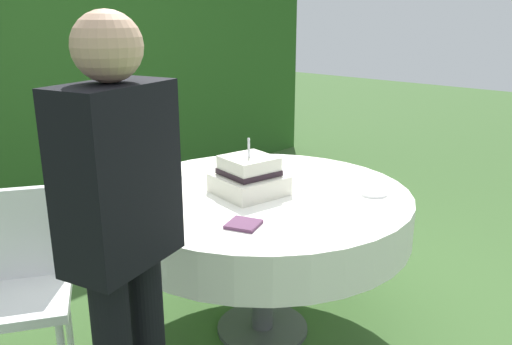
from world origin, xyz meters
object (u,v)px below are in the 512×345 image
(wedding_cake, at_px, (249,177))
(garden_chair, at_px, (19,276))
(serving_plate_far, at_px, (373,193))
(standing_person, at_px, (123,238))
(serving_plate_left, at_px, (173,177))
(cake_table, at_px, (263,212))
(serving_plate_right, at_px, (166,207))
(napkin_stack, at_px, (244,224))
(serving_plate_near, at_px, (239,168))

(wedding_cake, relative_size, garden_chair, 0.38)
(serving_plate_far, height_order, standing_person, standing_person)
(serving_plate_far, height_order, serving_plate_left, same)
(cake_table, relative_size, standing_person, 0.89)
(serving_plate_right, height_order, napkin_stack, napkin_stack)
(cake_table, distance_m, serving_plate_near, 0.42)
(standing_person, bearing_deg, serving_plate_near, 29.27)
(wedding_cake, relative_size, napkin_stack, 2.70)
(cake_table, relative_size, serving_plate_near, 14.19)
(cake_table, height_order, serving_plate_near, serving_plate_near)
(serving_plate_far, relative_size, serving_plate_right, 0.92)
(serving_plate_near, height_order, serving_plate_far, same)
(cake_table, bearing_deg, serving_plate_far, -51.77)
(wedding_cake, distance_m, standing_person, 0.97)
(serving_plate_near, distance_m, serving_plate_far, 0.78)
(serving_plate_far, bearing_deg, serving_plate_near, 99.93)
(serving_plate_left, height_order, garden_chair, garden_chair)
(napkin_stack, height_order, standing_person, standing_person)
(serving_plate_left, bearing_deg, garden_chair, -177.99)
(napkin_stack, bearing_deg, serving_plate_far, -14.70)
(serving_plate_far, distance_m, napkin_stack, 0.72)
(garden_chair, bearing_deg, wedding_cake, -23.78)
(wedding_cake, height_order, serving_plate_right, wedding_cake)
(serving_plate_near, relative_size, napkin_stack, 0.81)
(wedding_cake, height_order, standing_person, standing_person)
(wedding_cake, relative_size, standing_person, 0.21)
(serving_plate_near, distance_m, standing_person, 1.34)
(serving_plate_near, xyz_separation_m, napkin_stack, (-0.56, -0.58, 0.00))
(cake_table, relative_size, napkin_stack, 11.45)
(serving_plate_left, xyz_separation_m, standing_person, (-0.81, -0.78, 0.16))
(wedding_cake, bearing_deg, garden_chair, 156.22)
(wedding_cake, bearing_deg, serving_plate_near, 51.62)
(serving_plate_right, bearing_deg, napkin_stack, -76.67)
(serving_plate_near, relative_size, standing_person, 0.06)
(cake_table, xyz_separation_m, serving_plate_left, (-0.17, 0.48, 0.11))
(cake_table, height_order, napkin_stack, napkin_stack)
(cake_table, height_order, serving_plate_left, serving_plate_left)
(serving_plate_far, xyz_separation_m, garden_chair, (-1.34, 0.86, -0.23))
(napkin_stack, xyz_separation_m, standing_person, (-0.60, -0.07, 0.16))
(wedding_cake, distance_m, napkin_stack, 0.41)
(wedding_cake, bearing_deg, standing_person, -159.90)
(serving_plate_near, relative_size, serving_plate_right, 0.71)
(wedding_cake, distance_m, garden_chair, 1.08)
(serving_plate_right, bearing_deg, standing_person, -138.11)
(napkin_stack, bearing_deg, serving_plate_near, 46.02)
(serving_plate_near, bearing_deg, serving_plate_left, 160.08)
(serving_plate_near, bearing_deg, cake_table, -118.45)
(wedding_cake, xyz_separation_m, serving_plate_near, (0.25, 0.32, -0.08))
(cake_table, distance_m, garden_chair, 1.11)
(serving_plate_far, bearing_deg, garden_chair, 147.10)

